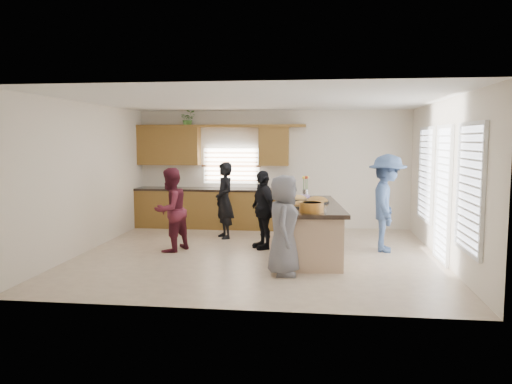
# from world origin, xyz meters

# --- Properties ---
(floor) EXTENTS (6.50, 6.50, 0.00)m
(floor) POSITION_xyz_m (0.00, 0.00, 0.00)
(floor) COLOR beige
(floor) RESTS_ON ground
(room_shell) EXTENTS (6.52, 6.02, 2.81)m
(room_shell) POSITION_xyz_m (0.00, 0.00, 1.90)
(room_shell) COLOR silver
(room_shell) RESTS_ON ground
(back_cabinetry) EXTENTS (4.08, 0.66, 2.46)m
(back_cabinetry) POSITION_xyz_m (-1.47, 2.73, 0.91)
(back_cabinetry) COLOR brown
(back_cabinetry) RESTS_ON ground
(right_wall_glazing) EXTENTS (0.06, 4.00, 2.25)m
(right_wall_glazing) POSITION_xyz_m (3.22, -0.13, 1.34)
(right_wall_glazing) COLOR white
(right_wall_glazing) RESTS_ON ground
(island) EXTENTS (1.39, 2.79, 0.95)m
(island) POSITION_xyz_m (0.90, 0.06, 0.45)
(island) COLOR tan
(island) RESTS_ON ground
(platter_front) EXTENTS (0.39, 0.39, 0.16)m
(platter_front) POSITION_xyz_m (0.82, -0.35, 0.98)
(platter_front) COLOR black
(platter_front) RESTS_ON island
(platter_mid) EXTENTS (0.44, 0.44, 0.18)m
(platter_mid) POSITION_xyz_m (1.08, 0.27, 0.98)
(platter_mid) COLOR black
(platter_mid) RESTS_ON island
(platter_back) EXTENTS (0.37, 0.37, 0.15)m
(platter_back) POSITION_xyz_m (0.72, 0.58, 0.98)
(platter_back) COLOR black
(platter_back) RESTS_ON island
(salad_bowl) EXTENTS (0.39, 0.39, 0.16)m
(salad_bowl) POSITION_xyz_m (0.99, -0.97, 1.04)
(salad_bowl) COLOR #BC7122
(salad_bowl) RESTS_ON island
(clear_cup) EXTENTS (0.07, 0.07, 0.10)m
(clear_cup) POSITION_xyz_m (1.19, -0.96, 1.00)
(clear_cup) COLOR white
(clear_cup) RESTS_ON island
(plate_stack) EXTENTS (0.19, 0.19, 0.05)m
(plate_stack) POSITION_xyz_m (0.83, 1.11, 0.97)
(plate_stack) COLOR #C89CE3
(plate_stack) RESTS_ON island
(flower_vase) EXTENTS (0.14, 0.14, 0.43)m
(flower_vase) POSITION_xyz_m (0.84, 1.15, 1.18)
(flower_vase) COLOR silver
(flower_vase) RESTS_ON island
(potted_plant) EXTENTS (0.43, 0.40, 0.40)m
(potted_plant) POSITION_xyz_m (-2.01, 2.82, 2.60)
(potted_plant) COLOR #497F33
(potted_plant) RESTS_ON back_cabinetry
(woman_left_back) EXTENTS (0.64, 0.71, 1.63)m
(woman_left_back) POSITION_xyz_m (-0.89, 1.49, 0.82)
(woman_left_back) COLOR black
(woman_left_back) RESTS_ON ground
(woman_left_mid) EXTENTS (0.87, 0.95, 1.58)m
(woman_left_mid) POSITION_xyz_m (-1.66, 0.10, 0.79)
(woman_left_mid) COLOR #591A28
(woman_left_mid) RESTS_ON ground
(woman_left_front) EXTENTS (0.77, 0.96, 1.52)m
(woman_left_front) POSITION_xyz_m (0.04, 0.56, 0.76)
(woman_left_front) COLOR black
(woman_left_front) RESTS_ON ground
(woman_right_back) EXTENTS (0.85, 1.28, 1.84)m
(woman_right_back) POSITION_xyz_m (2.38, 0.60, 0.92)
(woman_right_back) COLOR #39507C
(woman_right_back) RESTS_ON ground
(woman_right_front) EXTENTS (0.50, 0.77, 1.57)m
(woman_right_front) POSITION_xyz_m (0.57, -1.29, 0.78)
(woman_right_front) COLOR slate
(woman_right_front) RESTS_ON ground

